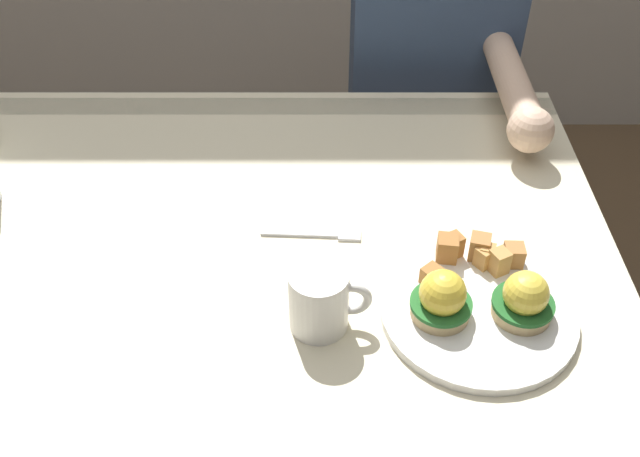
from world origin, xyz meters
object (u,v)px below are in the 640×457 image
dining_table (230,296)px  diner_person (430,92)px  eggs_benedict_plate (480,301)px  coffee_mug (321,298)px  fork (319,234)px

dining_table → diner_person: diner_person is taller
eggs_benedict_plate → coffee_mug: (-0.22, -0.02, 0.03)m
coffee_mug → fork: coffee_mug is taller
diner_person → coffee_mug: bearing=-107.9°
dining_table → eggs_benedict_plate: bearing=-19.7°
coffee_mug → fork: size_ratio=0.71×
dining_table → fork: bearing=11.3°
eggs_benedict_plate → diner_person: (0.03, 0.73, -0.11)m
dining_table → fork: fork is taller
dining_table → eggs_benedict_plate: (0.36, -0.13, 0.13)m
dining_table → diner_person: 0.72m
dining_table → coffee_mug: size_ratio=10.80×
eggs_benedict_plate → fork: size_ratio=1.73×
dining_table → eggs_benedict_plate: 0.41m
coffee_mug → eggs_benedict_plate: bearing=5.1°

